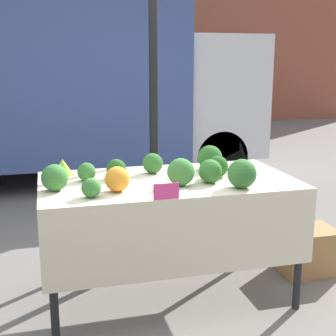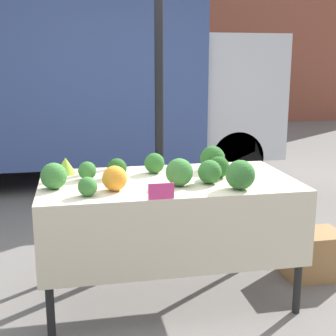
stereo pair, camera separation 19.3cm
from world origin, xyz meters
The scene contains 19 objects.
ground_plane centered at (0.00, 0.00, 0.00)m, with size 40.00×40.00×0.00m, color slate.
building_facade centered at (0.00, 9.21, 2.69)m, with size 16.00×0.60×5.38m.
tent_pole centered at (0.06, 0.68, 1.39)m, with size 0.07×0.07×2.78m.
parked_truck centered at (-0.48, 3.73, 1.39)m, with size 4.96×2.12×2.60m.
market_table centered at (0.00, -0.07, 0.74)m, with size 1.69×0.90×0.84m.
orange_cauliflower centered at (-0.37, -0.20, 0.92)m, with size 0.15×0.15×0.15m.
romanesco_head centered at (-0.67, 0.30, 0.90)m, with size 0.15×0.15×0.12m.
broccoli_head_0 centered at (0.04, -0.16, 0.93)m, with size 0.18×0.18×0.18m.
broccoli_head_1 centered at (0.25, -0.15, 0.92)m, with size 0.15×0.15×0.15m.
broccoli_head_2 centered at (-0.53, 0.11, 0.91)m, with size 0.12×0.12×0.12m.
broccoli_head_3 centered at (0.37, 0.21, 0.93)m, with size 0.18×0.18×0.18m.
broccoli_head_4 centered at (-0.33, 0.12, 0.91)m, with size 0.13×0.13×0.13m.
broccoli_head_5 centered at (0.35, -0.01, 0.92)m, with size 0.15×0.15×0.15m.
broccoli_head_6 centered at (0.39, -0.32, 0.94)m, with size 0.18×0.18×0.18m.
broccoli_head_7 centered at (-0.54, -0.29, 0.90)m, with size 0.12×0.12×0.12m.
broccoli_head_8 centered at (-0.06, 0.20, 0.92)m, with size 0.14×0.14×0.14m.
broccoli_head_9 centered at (-0.74, -0.09, 0.93)m, with size 0.16×0.16×0.16m.
price_sign centered at (-0.13, -0.44, 0.89)m, with size 0.15×0.01×0.09m.
produce_crate centered at (1.15, 0.09, 0.18)m, with size 0.43×0.33×0.35m.
Camera 1 is at (-0.77, -2.93, 1.62)m, focal length 50.00 mm.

